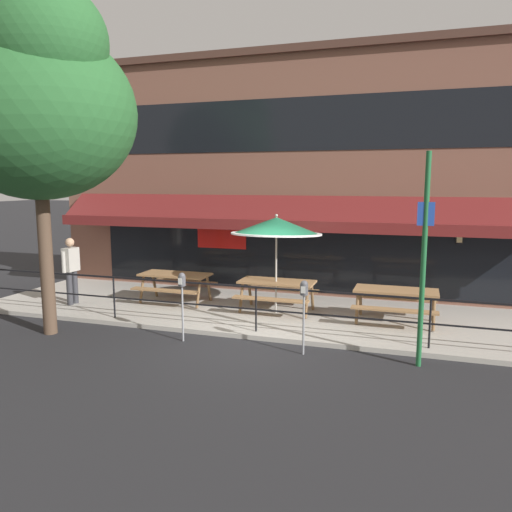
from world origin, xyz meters
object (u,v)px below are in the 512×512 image
street_tree_curbside (38,101)px  picnic_table_right (396,296)px  picnic_table_left (175,280)px  picnic_table_centre (277,287)px  parking_meter_near (182,286)px  patio_umbrella_centre (276,227)px  parking_meter_far (304,295)px  pedestrian_walking (71,267)px  street_sign_pole (424,259)px

street_tree_curbside → picnic_table_right: bearing=22.4°
picnic_table_left → picnic_table_centre: 2.77m
parking_meter_near → patio_umbrella_centre: bearing=61.3°
parking_meter_far → street_tree_curbside: (-5.34, -0.47, 3.65)m
parking_meter_near → picnic_table_left: bearing=120.0°
picnic_table_right → pedestrian_walking: pedestrian_walking is taller
picnic_table_right → patio_umbrella_centre: (-2.77, 0.02, 1.47)m
pedestrian_walking → parking_meter_far: bearing=-13.9°
pedestrian_walking → parking_meter_far: size_ratio=1.20×
picnic_table_left → picnic_table_centre: same height
picnic_table_right → parking_meter_far: parking_meter_far is taller
picnic_table_left → pedestrian_walking: pedestrian_walking is taller
picnic_table_right → parking_meter_far: size_ratio=1.27×
street_sign_pole → street_tree_curbside: (-7.41, -0.53, 2.88)m
picnic_table_right → patio_umbrella_centre: patio_umbrella_centre is taller
picnic_table_centre → parking_meter_near: (-1.30, -2.45, 0.44)m
picnic_table_left → picnic_table_right: bearing=-2.0°
picnic_table_left → street_tree_curbside: 5.27m
patio_umbrella_centre → picnic_table_centre: bearing=90.0°
patio_umbrella_centre → street_sign_pole: 4.03m
street_sign_pole → street_tree_curbside: bearing=-175.9°
parking_meter_near → street_tree_curbside: 4.64m
picnic_table_right → parking_meter_near: (-4.06, -2.35, 0.44)m
picnic_table_left → patio_umbrella_centre: bearing=-3.6°
picnic_table_right → parking_meter_far: 2.86m
picnic_table_left → parking_meter_far: 4.75m
parking_meter_far → street_sign_pole: bearing=1.5°
patio_umbrella_centre → parking_meter_near: patio_umbrella_centre is taller
picnic_table_left → parking_meter_near: parking_meter_near is taller
street_sign_pole → pedestrian_walking: bearing=169.8°
picnic_table_right → pedestrian_walking: bearing=-174.5°
pedestrian_walking → parking_meter_far: pedestrian_walking is taller
picnic_table_centre → parking_meter_near: size_ratio=1.27×
parking_meter_near → street_sign_pole: street_sign_pole is taller
pedestrian_walking → street_tree_curbside: 4.41m
pedestrian_walking → parking_meter_near: (3.92, -1.58, 0.09)m
street_sign_pole → street_tree_curbside: size_ratio=0.54×
picnic_table_centre → parking_meter_near: bearing=-117.9°
picnic_table_left → street_tree_curbside: (-1.36, -3.03, 4.09)m
picnic_table_left → picnic_table_centre: (2.77, -0.09, 0.00)m
picnic_table_left → pedestrian_walking: bearing=-158.5°
picnic_table_centre → patio_umbrella_centre: (0.00, -0.09, 1.47)m
picnic_table_left → street_sign_pole: street_sign_pole is taller
pedestrian_walking → picnic_table_left: bearing=21.5°
parking_meter_far → street_sign_pole: (2.07, 0.05, 0.78)m
street_tree_curbside → parking_meter_far: bearing=5.1°
pedestrian_walking → street_sign_pole: (8.49, -1.53, 0.87)m
parking_meter_far → street_tree_curbside: street_tree_curbside is taller
parking_meter_far → picnic_table_centre: bearing=116.2°
picnic_table_left → pedestrian_walking: (-2.45, -0.97, 0.35)m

